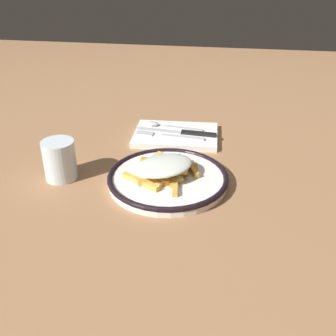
{
  "coord_description": "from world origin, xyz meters",
  "views": [
    {
      "loc": [
        -0.71,
        -0.11,
        0.44
      ],
      "look_at": [
        0.0,
        0.0,
        0.04
      ],
      "focal_mm": 42.78,
      "sensor_mm": 36.0,
      "label": 1
    }
  ],
  "objects": [
    {
      "name": "fries_heap",
      "position": [
        0.0,
        0.01,
        0.04
      ],
      "size": [
        0.17,
        0.16,
        0.04
      ],
      "color": "gold",
      "rests_on": "plate"
    },
    {
      "name": "ground_plane",
      "position": [
        0.0,
        0.0,
        0.0
      ],
      "size": [
        2.6,
        2.6,
        0.0
      ],
      "primitive_type": "plane",
      "color": "#996D48"
    },
    {
      "name": "spoon",
      "position": [
        0.26,
        0.05,
        0.02
      ],
      "size": [
        0.04,
        0.15,
        0.01
      ],
      "color": "silver",
      "rests_on": "napkin"
    },
    {
      "name": "napkin",
      "position": [
        0.23,
        0.02,
        0.01
      ],
      "size": [
        0.16,
        0.22,
        0.01
      ],
      "primitive_type": "cube",
      "rotation": [
        0.0,
        0.0,
        0.05
      ],
      "color": "white",
      "rests_on": "ground_plane"
    },
    {
      "name": "water_glass",
      "position": [
        -0.01,
        0.23,
        0.04
      ],
      "size": [
        0.07,
        0.07,
        0.09
      ],
      "primitive_type": "cylinder",
      "color": "silver",
      "rests_on": "ground_plane"
    },
    {
      "name": "fork",
      "position": [
        0.2,
        0.03,
        0.02
      ],
      "size": [
        0.03,
        0.18,
        0.0
      ],
      "color": "silver",
      "rests_on": "napkin"
    },
    {
      "name": "plate",
      "position": [
        0.0,
        0.0,
        0.01
      ],
      "size": [
        0.25,
        0.25,
        0.02
      ],
      "color": "white",
      "rests_on": "ground_plane"
    },
    {
      "name": "knife",
      "position": [
        0.23,
        -0.0,
        0.02
      ],
      "size": [
        0.03,
        0.21,
        0.01
      ],
      "color": "black",
      "rests_on": "napkin"
    }
  ]
}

